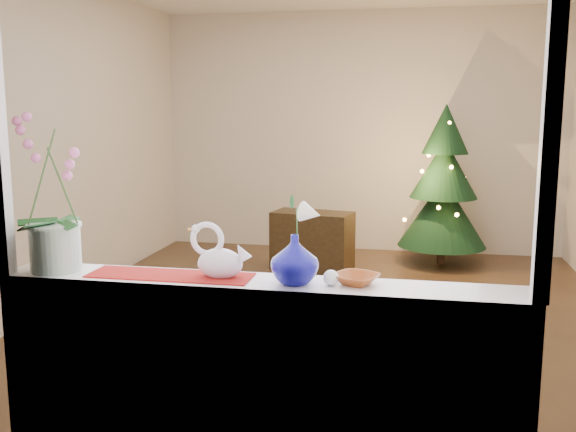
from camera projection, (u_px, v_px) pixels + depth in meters
name	position (u px, v px, depth m)	size (l,w,h in m)	color
ground	(330.00, 315.00, 5.08)	(5.00, 5.00, 0.00)	#322014
wall_back	(360.00, 133.00, 7.28)	(4.50, 0.10, 2.70)	beige
wall_front	(249.00, 180.00, 2.44)	(4.50, 0.10, 2.70)	beige
wall_left	(61.00, 142.00, 5.29)	(0.10, 5.00, 2.70)	beige
window_apron	(253.00, 399.00, 2.63)	(2.20, 0.08, 0.88)	white
windowsill	(258.00, 285.00, 2.64)	(2.20, 0.26, 0.04)	white
window_frame	(250.00, 87.00, 2.41)	(2.22, 0.06, 1.60)	white
runner	(170.00, 275.00, 2.71)	(0.70, 0.20, 0.01)	maroon
orchid_pot	(52.00, 193.00, 2.75)	(0.23, 0.23, 0.68)	silver
swan	(220.00, 252.00, 2.66)	(0.26, 0.12, 0.22)	silver
blue_vase	(295.00, 256.00, 2.57)	(0.22, 0.22, 0.23)	#070763
lily	(295.00, 206.00, 2.54)	(0.13, 0.07, 0.17)	silver
paperweight	(331.00, 278.00, 2.56)	(0.06, 0.06, 0.06)	white
amber_dish	(356.00, 280.00, 2.58)	(0.15, 0.15, 0.04)	#8D3E15
xmas_tree	(444.00, 185.00, 6.65)	(0.91, 0.91, 1.67)	black
side_table	(312.00, 241.00, 6.50)	(0.79, 0.39, 0.59)	black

